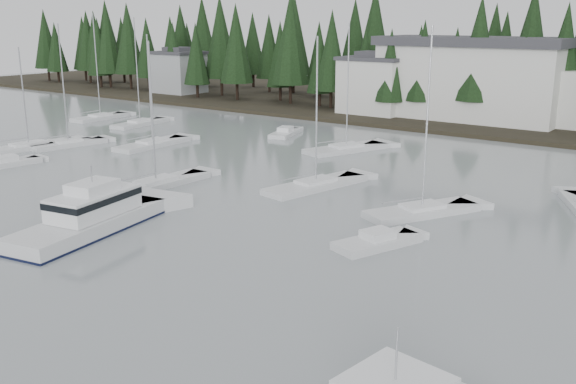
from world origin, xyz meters
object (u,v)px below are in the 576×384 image
(sailboat_4, at_px, (346,150))
(sailboat_13, at_px, (140,124))
(sailboat_3, at_px, (29,149))
(sailboat_2, at_px, (101,118))
(runabout_1, at_px, (377,244))
(harbor_inn, at_px, (487,80))
(sailboat_12, at_px, (69,145))
(runabout_0, at_px, (6,165))
(sailboat_9, at_px, (316,187))
(sailboat_1, at_px, (422,213))
(sailboat_7, at_px, (156,186))
(sailboat_11, at_px, (153,146))
(house_west, at_px, (375,84))
(runabout_3, at_px, (285,134))
(house_far_west, at_px, (179,71))
(cabin_cruiser_center, at_px, (91,220))

(sailboat_4, relative_size, sailboat_13, 0.95)
(sailboat_3, height_order, sailboat_4, sailboat_4)
(sailboat_2, relative_size, runabout_1, 2.41)
(harbor_inn, distance_m, sailboat_12, 53.85)
(runabout_0, bearing_deg, sailboat_9, -63.13)
(sailboat_3, relative_size, sailboat_4, 0.83)
(sailboat_12, relative_size, runabout_0, 2.08)
(sailboat_1, relative_size, runabout_0, 2.08)
(sailboat_7, distance_m, runabout_0, 17.87)
(sailboat_12, bearing_deg, sailboat_9, -78.98)
(sailboat_9, xyz_separation_m, sailboat_11, (-24.80, 4.32, -0.00))
(runabout_1, bearing_deg, sailboat_11, 88.88)
(harbor_inn, xyz_separation_m, sailboat_1, (11.55, -43.96, -5.70))
(harbor_inn, bearing_deg, sailboat_9, -88.45)
(harbor_inn, distance_m, sailboat_11, 45.10)
(sailboat_11, bearing_deg, house_west, -17.04)
(sailboat_2, relative_size, sailboat_4, 1.08)
(house_west, relative_size, runabout_3, 1.41)
(sailboat_4, relative_size, runabout_0, 2.09)
(sailboat_3, height_order, sailboat_7, sailboat_7)
(house_far_west, bearing_deg, harbor_inn, 1.35)
(sailboat_3, relative_size, runabout_1, 1.84)
(sailboat_11, distance_m, runabout_0, 15.72)
(sailboat_2, relative_size, sailboat_9, 1.16)
(sailboat_11, bearing_deg, sailboat_13, 51.13)
(runabout_0, bearing_deg, sailboat_4, -35.18)
(house_west, relative_size, house_far_west, 1.13)
(sailboat_2, bearing_deg, sailboat_13, -95.47)
(sailboat_9, bearing_deg, sailboat_13, 82.15)
(harbor_inn, xyz_separation_m, sailboat_4, (-4.94, -27.49, -5.71))
(cabin_cruiser_center, distance_m, sailboat_2, 51.32)
(harbor_inn, xyz_separation_m, cabin_cruiser_center, (-4.46, -60.59, -5.01))
(cabin_cruiser_center, xyz_separation_m, sailboat_9, (5.61, 18.30, -0.70))
(house_far_west, relative_size, cabin_cruiser_center, 0.69)
(sailboat_1, distance_m, sailboat_3, 44.87)
(sailboat_7, relative_size, sailboat_11, 0.99)
(sailboat_4, bearing_deg, runabout_0, 158.69)
(cabin_cruiser_center, relative_size, sailboat_13, 0.86)
(house_west, bearing_deg, runabout_0, -103.84)
(house_far_west, relative_size, sailboat_3, 0.75)
(sailboat_3, xyz_separation_m, sailboat_4, (28.26, 19.62, 0.02))
(house_far_west, relative_size, sailboat_9, 0.66)
(sailboat_1, xyz_separation_m, sailboat_3, (-44.76, -3.14, -0.03))
(sailboat_1, height_order, sailboat_11, sailboat_1)
(harbor_inn, distance_m, sailboat_3, 57.91)
(house_far_west, distance_m, sailboat_1, 80.87)
(house_west, height_order, harbor_inn, harbor_inn)
(harbor_inn, xyz_separation_m, runabout_0, (-27.34, -53.25, -5.64))
(sailboat_7, xyz_separation_m, sailboat_11, (-13.91, 12.13, 0.00))
(sailboat_11, bearing_deg, harbor_inn, -35.00)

